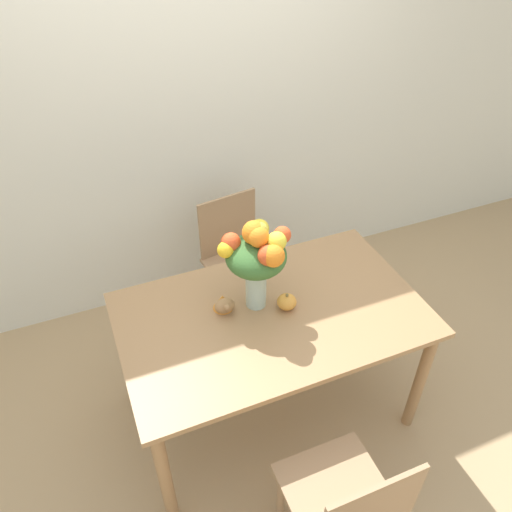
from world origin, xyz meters
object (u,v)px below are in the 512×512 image
(dining_chair_near_window, at_px, (238,260))
(flower_vase, at_px, (257,256))
(dining_chair_far_side, at_px, (345,506))
(turkey_figurine, at_px, (224,303))
(pumpkin, at_px, (287,302))

(dining_chair_near_window, bearing_deg, flower_vase, -111.20)
(dining_chair_near_window, bearing_deg, dining_chair_far_side, -103.77)
(flower_vase, distance_m, turkey_figurine, 0.31)
(dining_chair_near_window, relative_size, dining_chair_far_side, 1.00)
(pumpkin, height_order, turkey_figurine, pumpkin)
(turkey_figurine, bearing_deg, dining_chair_far_side, -79.83)
(turkey_figurine, xyz_separation_m, dining_chair_far_side, (0.17, -0.95, -0.35))
(turkey_figurine, relative_size, dining_chair_near_window, 0.15)
(turkey_figurine, distance_m, dining_chair_near_window, 0.83)
(flower_vase, bearing_deg, turkey_figurine, 170.99)
(pumpkin, xyz_separation_m, dining_chair_near_window, (0.04, 0.79, -0.34))
(flower_vase, height_order, turkey_figurine, flower_vase)
(flower_vase, height_order, dining_chair_near_window, flower_vase)
(dining_chair_near_window, bearing_deg, turkey_figurine, -123.92)
(flower_vase, relative_size, turkey_figurine, 3.63)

